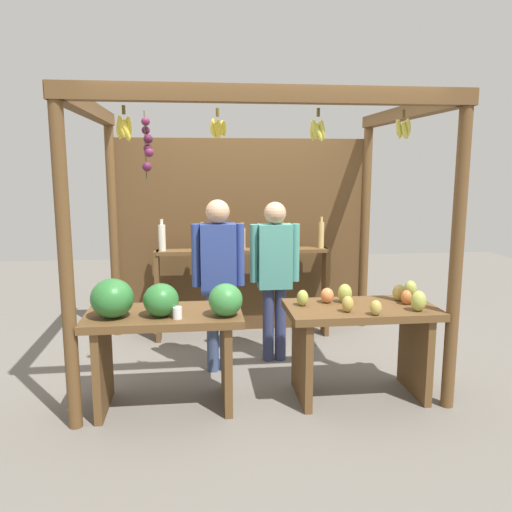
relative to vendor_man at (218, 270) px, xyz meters
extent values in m
plane|color=slate|center=(0.33, 0.13, -0.96)|extent=(12.00, 12.00, 0.00)
cylinder|color=brown|center=(-1.10, -0.95, 0.26)|extent=(0.10, 0.10, 2.44)
cylinder|color=brown|center=(1.77, -0.95, 0.26)|extent=(0.10, 0.10, 2.44)
cylinder|color=brown|center=(-1.10, 1.20, 0.26)|extent=(0.10, 0.10, 2.44)
cylinder|color=brown|center=(1.77, 1.20, 0.26)|extent=(0.10, 0.10, 2.44)
cube|color=brown|center=(0.33, -0.95, 1.42)|extent=(2.98, 0.12, 0.12)
cube|color=brown|center=(-1.10, 0.13, 1.42)|extent=(0.12, 2.25, 0.12)
cube|color=brown|center=(1.77, 0.13, 1.42)|extent=(0.12, 2.25, 0.12)
cube|color=#52381E|center=(0.33, 1.22, 0.14)|extent=(2.88, 0.04, 2.20)
cylinder|color=brown|center=(-0.67, -0.87, 1.31)|extent=(0.02, 0.02, 0.06)
ellipsoid|color=yellow|center=(-0.64, -0.87, 1.20)|extent=(0.04, 0.08, 0.15)
ellipsoid|color=yellow|center=(-0.65, -0.86, 1.18)|extent=(0.06, 0.07, 0.16)
ellipsoid|color=yellow|center=(-0.67, -0.85, 1.20)|extent=(0.09, 0.04, 0.15)
ellipsoid|color=yellow|center=(-0.68, -0.85, 1.19)|extent=(0.09, 0.06, 0.16)
ellipsoid|color=yellow|center=(-0.71, -0.86, 1.21)|extent=(0.05, 0.07, 0.16)
ellipsoid|color=yellow|center=(-0.69, -0.88, 1.20)|extent=(0.05, 0.06, 0.16)
ellipsoid|color=yellow|center=(-0.69, -0.90, 1.20)|extent=(0.07, 0.05, 0.16)
ellipsoid|color=yellow|center=(-0.66, -0.91, 1.18)|extent=(0.09, 0.05, 0.16)
ellipsoid|color=yellow|center=(-0.66, -0.89, 1.18)|extent=(0.06, 0.06, 0.16)
cylinder|color=brown|center=(1.34, -0.84, 1.31)|extent=(0.02, 0.02, 0.06)
ellipsoid|color=#D1CC4C|center=(1.38, -0.85, 1.19)|extent=(0.04, 0.05, 0.12)
ellipsoid|color=#D1CC4C|center=(1.36, -0.82, 1.22)|extent=(0.07, 0.07, 0.13)
ellipsoid|color=#D1CC4C|center=(1.34, -0.82, 1.19)|extent=(0.06, 0.04, 0.12)
ellipsoid|color=#D1CC4C|center=(1.31, -0.83, 1.22)|extent=(0.04, 0.05, 0.13)
ellipsoid|color=#D1CC4C|center=(1.30, -0.86, 1.21)|extent=(0.05, 0.07, 0.13)
ellipsoid|color=#D1CC4C|center=(1.34, -0.88, 1.19)|extent=(0.06, 0.04, 0.13)
ellipsoid|color=#D1CC4C|center=(1.37, -0.87, 1.22)|extent=(0.06, 0.06, 0.13)
cylinder|color=brown|center=(-0.02, -0.78, 1.31)|extent=(0.02, 0.02, 0.06)
ellipsoid|color=yellow|center=(0.02, -0.78, 1.20)|extent=(0.04, 0.08, 0.12)
ellipsoid|color=yellow|center=(0.00, -0.75, 1.21)|extent=(0.07, 0.06, 0.13)
ellipsoid|color=yellow|center=(-0.03, -0.76, 1.19)|extent=(0.07, 0.04, 0.12)
ellipsoid|color=yellow|center=(-0.06, -0.76, 1.22)|extent=(0.05, 0.05, 0.12)
ellipsoid|color=yellow|center=(-0.06, -0.79, 1.20)|extent=(0.05, 0.07, 0.13)
ellipsoid|color=yellow|center=(-0.03, -0.81, 1.19)|extent=(0.06, 0.04, 0.12)
ellipsoid|color=yellow|center=(-0.01, -0.80, 1.21)|extent=(0.07, 0.06, 0.13)
cylinder|color=brown|center=(0.69, -0.87, 1.31)|extent=(0.02, 0.02, 0.06)
ellipsoid|color=#D1CC4C|center=(0.72, -0.86, 1.19)|extent=(0.04, 0.08, 0.15)
ellipsoid|color=#D1CC4C|center=(0.72, -0.83, 1.20)|extent=(0.06, 0.05, 0.15)
ellipsoid|color=#D1CC4C|center=(0.69, -0.82, 1.18)|extent=(0.08, 0.04, 0.15)
ellipsoid|color=#D1CC4C|center=(0.66, -0.85, 1.20)|extent=(0.05, 0.05, 0.15)
ellipsoid|color=#D1CC4C|center=(0.67, -0.88, 1.19)|extent=(0.05, 0.06, 0.15)
ellipsoid|color=#D1CC4C|center=(0.69, -0.90, 1.17)|extent=(0.09, 0.05, 0.15)
ellipsoid|color=#D1CC4C|center=(0.72, -0.90, 1.19)|extent=(0.06, 0.05, 0.15)
cylinder|color=#4C422D|center=(-0.56, -0.54, 1.07)|extent=(0.01, 0.01, 0.55)
sphere|color=#601E42|center=(-0.55, -0.56, 1.26)|extent=(0.07, 0.07, 0.07)
sphere|color=#511938|center=(-0.56, -0.51, 1.20)|extent=(0.06, 0.06, 0.06)
sphere|color=#47142D|center=(-0.54, -0.54, 1.14)|extent=(0.07, 0.07, 0.07)
sphere|color=#47142D|center=(-0.55, -0.53, 1.07)|extent=(0.07, 0.07, 0.07)
sphere|color=#601E42|center=(-0.54, -0.54, 1.04)|extent=(0.07, 0.07, 0.07)
sphere|color=#511938|center=(-0.56, -0.55, 0.93)|extent=(0.07, 0.07, 0.07)
cube|color=brown|center=(-0.46, -0.68, -0.22)|extent=(1.21, 0.64, 0.06)
cube|color=brown|center=(-0.94, -0.68, -0.60)|extent=(0.06, 0.58, 0.71)
cube|color=brown|center=(0.03, -0.68, -0.60)|extent=(0.06, 0.58, 0.71)
ellipsoid|color=#38843D|center=(0.02, -0.83, -0.06)|extent=(0.34, 0.34, 0.25)
ellipsoid|color=#2D7533|center=(-0.47, -0.78, -0.06)|extent=(0.38, 0.38, 0.25)
ellipsoid|color=#2D7533|center=(-0.83, -0.77, -0.04)|extent=(0.40, 0.40, 0.30)
cylinder|color=white|center=(-0.35, -0.86, -0.14)|extent=(0.07, 0.07, 0.09)
cube|color=brown|center=(1.13, -0.68, -0.22)|extent=(1.21, 0.64, 0.06)
cube|color=brown|center=(0.64, -0.68, -0.60)|extent=(0.06, 0.58, 0.71)
cube|color=brown|center=(1.61, -0.68, -0.60)|extent=(0.06, 0.58, 0.71)
ellipsoid|color=#CC7038|center=(1.52, -0.67, -0.13)|extent=(0.12, 0.12, 0.12)
ellipsoid|color=#A8B24C|center=(1.02, -0.56, -0.11)|extent=(0.16, 0.16, 0.16)
ellipsoid|color=#B79E47|center=(1.15, -0.94, -0.13)|extent=(0.10, 0.10, 0.12)
ellipsoid|color=#A8B24C|center=(1.65, -0.43, -0.12)|extent=(0.14, 0.14, 0.14)
ellipsoid|color=#B79E47|center=(1.50, -0.54, -0.12)|extent=(0.16, 0.16, 0.14)
ellipsoid|color=#B79E47|center=(0.97, -0.83, -0.12)|extent=(0.10, 0.10, 0.13)
ellipsoid|color=#A8B24C|center=(1.52, -0.87, -0.11)|extent=(0.14, 0.14, 0.16)
ellipsoid|color=#A8B24C|center=(0.66, -0.61, -0.12)|extent=(0.12, 0.12, 0.13)
ellipsoid|color=#E07F47|center=(0.88, -0.54, -0.12)|extent=(0.15, 0.15, 0.13)
cube|color=brown|center=(-0.62, 0.93, -0.46)|extent=(0.05, 0.20, 1.00)
cube|color=brown|center=(1.25, 0.93, -0.46)|extent=(0.05, 0.20, 1.00)
cube|color=brown|center=(0.31, 0.93, 0.02)|extent=(1.87, 0.22, 0.04)
cylinder|color=silver|center=(-0.56, 0.93, 0.18)|extent=(0.08, 0.08, 0.28)
cylinder|color=silver|center=(-0.56, 0.93, 0.35)|extent=(0.03, 0.03, 0.06)
cylinder|color=#D8B266|center=(-0.13, 0.93, 0.16)|extent=(0.07, 0.07, 0.24)
cylinder|color=#D8B266|center=(-0.13, 0.93, 0.31)|extent=(0.03, 0.03, 0.06)
cylinder|color=#D8B266|center=(0.31, 0.93, 0.16)|extent=(0.06, 0.06, 0.23)
cylinder|color=#D8B266|center=(0.31, 0.93, 0.30)|extent=(0.03, 0.03, 0.06)
cylinder|color=#994C1E|center=(0.74, 0.93, 0.16)|extent=(0.07, 0.07, 0.25)
cylinder|color=#994C1E|center=(0.74, 0.93, 0.32)|extent=(0.03, 0.03, 0.06)
cylinder|color=#D8B266|center=(1.18, 0.93, 0.18)|extent=(0.06, 0.06, 0.29)
cylinder|color=#D8B266|center=(1.18, 0.93, 0.36)|extent=(0.03, 0.03, 0.06)
cylinder|color=#3F5077|center=(-0.06, 0.00, -0.58)|extent=(0.11, 0.11, 0.75)
cylinder|color=#3F5077|center=(0.06, 0.00, -0.58)|extent=(0.11, 0.11, 0.75)
cube|color=#2D428C|center=(0.00, 0.00, 0.11)|extent=(0.32, 0.19, 0.63)
cylinder|color=#2D428C|center=(-0.20, 0.00, 0.14)|extent=(0.08, 0.08, 0.57)
cylinder|color=#2D428C|center=(0.20, 0.00, 0.14)|extent=(0.08, 0.08, 0.57)
sphere|color=tan|center=(0.00, 0.00, 0.53)|extent=(0.22, 0.22, 0.22)
cylinder|color=navy|center=(0.49, 0.21, -0.59)|extent=(0.11, 0.11, 0.73)
cylinder|color=navy|center=(0.61, 0.21, -0.59)|extent=(0.11, 0.11, 0.73)
cube|color=teal|center=(0.55, 0.21, 0.08)|extent=(0.32, 0.19, 0.62)
cylinder|color=teal|center=(0.35, 0.21, 0.11)|extent=(0.08, 0.08, 0.56)
cylinder|color=teal|center=(0.75, 0.21, 0.11)|extent=(0.08, 0.08, 0.56)
sphere|color=tan|center=(0.55, 0.21, 0.50)|extent=(0.21, 0.21, 0.21)
camera|label=1|loc=(-0.19, -4.60, 0.93)|focal=36.16mm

